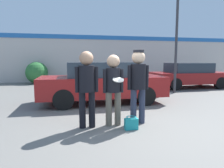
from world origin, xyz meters
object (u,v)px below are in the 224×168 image
(person_right, at_px, (138,79))
(street_lamp, at_px, (182,26))
(person_left, at_px, (87,82))
(shrub, at_px, (37,73))
(person_middle_with_frisbee, at_px, (113,84))
(handbag, at_px, (131,123))
(parked_car_far, at_px, (189,75))
(parked_car_near, at_px, (102,82))

(person_right, height_order, street_lamp, street_lamp)
(person_left, distance_m, shrub, 9.90)
(person_middle_with_frisbee, bearing_deg, person_left, -177.85)
(handbag, bearing_deg, person_left, 160.07)
(person_right, distance_m, parked_car_far, 7.50)
(person_middle_with_frisbee, relative_size, street_lamp, 0.34)
(parked_car_far, height_order, shrub, shrub)
(person_right, height_order, parked_car_far, person_right)
(person_middle_with_frisbee, xyz_separation_m, street_lamp, (4.17, 4.07, 2.13))
(person_middle_with_frisbee, relative_size, parked_car_near, 0.38)
(person_left, relative_size, street_lamp, 0.35)
(person_left, xyz_separation_m, handbag, (0.96, -0.35, -0.92))
(parked_car_near, height_order, shrub, parked_car_near)
(handbag, bearing_deg, street_lamp, 49.19)
(parked_car_far, relative_size, street_lamp, 0.85)
(shrub, bearing_deg, person_left, -75.41)
(parked_car_near, bearing_deg, person_right, -79.62)
(person_left, bearing_deg, parked_car_far, 41.78)
(parked_car_near, bearing_deg, shrub, 115.18)
(person_middle_with_frisbee, distance_m, shrub, 10.06)
(street_lamp, relative_size, shrub, 3.46)
(person_middle_with_frisbee, distance_m, street_lamp, 6.20)
(parked_car_near, distance_m, street_lamp, 4.89)
(person_left, height_order, street_lamp, street_lamp)
(handbag, bearing_deg, parked_car_near, 93.49)
(shrub, bearing_deg, person_right, -68.57)
(person_left, xyz_separation_m, street_lamp, (4.79, 4.09, 2.07))
(person_middle_with_frisbee, relative_size, shrub, 1.16)
(parked_car_far, bearing_deg, person_middle_with_frisbee, -135.35)
(parked_car_far, bearing_deg, handbag, -131.78)
(person_left, bearing_deg, person_middle_with_frisbee, 2.15)
(person_left, distance_m, parked_car_near, 2.76)
(parked_car_far, bearing_deg, shrub, 155.62)
(person_middle_with_frisbee, relative_size, handbag, 5.62)
(person_middle_with_frisbee, distance_m, parked_car_far, 7.95)
(parked_car_far, bearing_deg, person_right, -132.14)
(parked_car_near, bearing_deg, person_left, -106.42)
(person_right, bearing_deg, person_middle_with_frisbee, -177.62)
(person_right, xyz_separation_m, shrub, (-3.74, 9.53, -0.37))
(street_lamp, distance_m, handbag, 6.58)
(person_left, bearing_deg, parked_car_near, 73.58)
(person_middle_with_frisbee, distance_m, person_right, 0.63)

